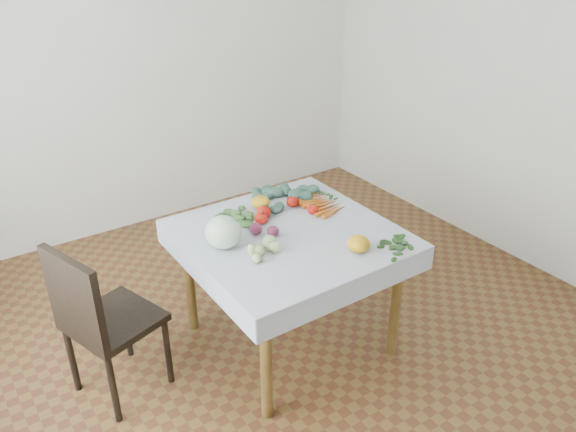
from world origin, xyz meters
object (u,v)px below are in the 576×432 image
at_px(cabbage, 223,232).
at_px(table, 289,248).
at_px(chair, 98,316).
at_px(heirloom_back, 261,202).
at_px(carrot_bunch, 320,203).

bearing_deg(cabbage, table, -10.55).
height_order(chair, heirloom_back, chair).
xyz_separation_m(chair, carrot_bunch, (1.41, 0.01, 0.24)).
height_order(chair, cabbage, cabbage).
distance_m(chair, cabbage, 0.76).
relative_size(cabbage, heirloom_back, 1.75).
relative_size(table, carrot_bunch, 2.59).
relative_size(table, heirloom_back, 8.85).
relative_size(table, chair, 1.08).
bearing_deg(cabbage, heirloom_back, 34.79).
height_order(table, chair, chair).
bearing_deg(table, chair, 171.26).
bearing_deg(chair, table, -8.74).
xyz_separation_m(chair, cabbage, (0.69, -0.09, 0.31)).
bearing_deg(carrot_bunch, heirloom_back, 151.66).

